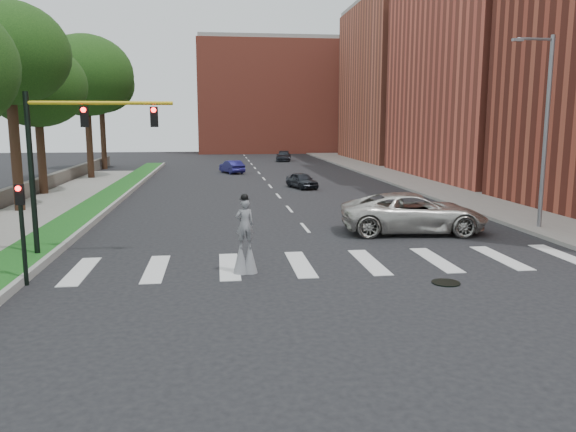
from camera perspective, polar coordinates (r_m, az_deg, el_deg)
The scene contains 22 objects.
ground_plane at distance 19.77m, azimuth 5.39°, elevation -5.51°, with size 160.00×160.00×0.00m, color black.
grass_median at distance 39.61m, azimuth -17.77°, elevation 1.86°, with size 2.00×60.00×0.25m, color #164E19.
median_curb at distance 39.43m, azimuth -16.27°, elevation 1.92°, with size 0.20×60.00×0.28m, color gray.
sidewalk_left at distance 30.82m, azimuth -26.60°, elevation -0.86°, with size 4.00×60.00×0.18m, color gray.
sidewalk_right at distance 46.98m, azimuth 13.68°, elevation 3.15°, with size 5.00×90.00×0.18m, color gray.
stone_wall at distance 42.82m, azimuth -24.58°, elevation 2.57°, with size 0.50×56.00×1.10m, color #514C45.
manhole at distance 18.83m, azimuth 15.75°, elevation -6.54°, with size 0.90×0.90×0.04m, color black.
building_mid at distance 55.66m, azimuth 21.82°, elevation 16.01°, with size 16.00×22.00×24.00m, color #B64C39.
building_far at distance 77.36m, azimuth 12.92°, elevation 12.95°, with size 16.00×22.00×20.00m, color #B45A42.
building_backdrop at distance 97.23m, azimuth -1.23°, elevation 11.86°, with size 26.00×14.00×18.00m, color #B64C39.
streetlight at distance 28.89m, azimuth 24.60°, elevation 8.26°, with size 2.05×0.20×9.00m.
traffic_signal at distance 22.34m, azimuth -21.77°, elevation 6.39°, with size 5.30×0.23×6.20m.
secondary_signal at distance 19.37m, azimuth -25.40°, elevation -0.82°, with size 0.25×0.21×3.23m.
stilt_performer at distance 19.13m, azimuth -4.39°, elevation -2.74°, with size 0.84×0.56×2.75m.
suv_crossing at distance 26.77m, azimuth 12.65°, elevation 0.31°, with size 3.08×6.69×1.86m, color beige.
car_near at distance 43.68m, azimuth 1.42°, elevation 3.63°, with size 1.44×3.57×1.22m, color black.
car_mid at distance 56.84m, azimuth -5.73°, elevation 5.00°, with size 1.36×3.89×1.28m, color navy.
car_far at distance 73.92m, azimuth -0.45°, elevation 6.10°, with size 1.81×4.45×1.29m, color black.
tree_2 at distance 35.03m, azimuth -26.58°, elevation 14.53°, with size 6.57×6.57×11.59m.
tree_3 at distance 42.45m, azimuth -24.20°, elevation 12.00°, with size 6.66×6.66×10.40m.
tree_4 at distance 53.25m, azimuth -19.88°, elevation 13.26°, with size 8.24×8.24×12.59m.
tree_5 at distance 64.54m, azimuth -18.52°, elevation 12.54°, with size 7.17×7.17×12.10m.
Camera 1 is at (-4.23, -18.61, 5.13)m, focal length 35.00 mm.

